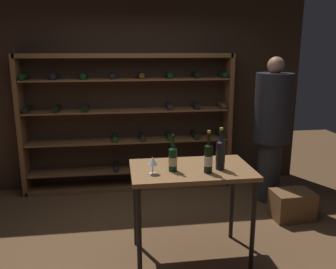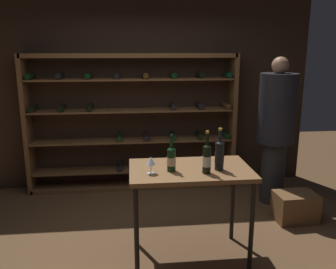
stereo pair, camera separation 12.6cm
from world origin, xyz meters
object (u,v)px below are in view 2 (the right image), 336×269
Objects in this scene: person_bystander_red_print at (276,125)px; wine_bottle_gold_foil at (219,155)px; wine_bottle_amber_reserve at (207,158)px; wine_glass_stemmed_center at (151,161)px; tasting_table at (190,178)px; wine_rack at (135,123)px; wine_bottle_red_label at (171,158)px; wine_crate at (295,207)px.

wine_bottle_gold_foil is at bearing 81.69° from person_bystander_red_print.
wine_bottle_amber_reserve is 0.50m from wine_glass_stemmed_center.
tasting_table is 2.88× the size of wine_bottle_gold_foil.
wine_glass_stemmed_center is (-0.63, -0.04, -0.03)m from wine_bottle_gold_foil.
wine_bottle_gold_foil is at bearing -69.35° from wine_rack.
wine_rack is at bearing 98.76° from wine_bottle_red_label.
tasting_table is 0.36m from wine_bottle_gold_foil.
wine_rack is 2.63× the size of tasting_table.
wine_bottle_amber_reserve is 2.46× the size of wine_glass_stemmed_center.
wine_crate is 1.42× the size of wine_bottle_red_label.
person_bystander_red_print is 4.95× the size of wine_bottle_amber_reserve.
person_bystander_red_print is 4.89× the size of wine_bottle_gold_foil.
person_bystander_red_print is 5.67× the size of wine_bottle_red_label.
wine_rack reaches higher than wine_bottle_red_label.
wine_bottle_gold_foil is at bearing -147.95° from wine_crate.
person_bystander_red_print reaches higher than wine_bottle_gold_foil.
wine_bottle_gold_foil is 0.15m from wine_bottle_amber_reserve.
wine_rack is 1.94m from person_bystander_red_print.
wine_bottle_red_label reaches higher than wine_glass_stemmed_center.
wine_bottle_amber_reserve is at bearing -73.43° from wine_rack.
wine_bottle_amber_reserve reaches higher than wine_glass_stemmed_center.
wine_bottle_gold_foil is 0.44m from wine_bottle_red_label.
wine_bottle_amber_reserve is (0.31, -0.09, 0.02)m from wine_bottle_red_label.
wine_rack is 8.79× the size of wine_bottle_red_label.
wine_glass_stemmed_center reaches higher than tasting_table.
wine_glass_stemmed_center is (-1.70, -1.32, -0.01)m from person_bystander_red_print.
tasting_table is 3.34× the size of wine_bottle_red_label.
wine_rack reaches higher than tasting_table.
wine_crate is (1.39, 0.64, -0.65)m from tasting_table.
wine_bottle_red_label reaches higher than wine_crate.
wine_bottle_gold_foil is at bearing -15.76° from tasting_table.
wine_crate is at bearing 31.78° from wine_bottle_amber_reserve.
wine_rack is 2.10m from wine_bottle_gold_foil.
tasting_table is (0.49, -1.89, -0.16)m from wine_rack.
wine_bottle_red_label is at bearing 164.07° from wine_bottle_amber_reserve.
wine_glass_stemmed_center is at bearing 69.40° from person_bystander_red_print.
wine_bottle_gold_foil is (-1.07, -1.28, 0.02)m from person_bystander_red_print.
wine_crate is at bearing 24.66° from tasting_table.
wine_crate is at bearing 128.21° from person_bystander_red_print.
person_bystander_red_print is at bearing -20.77° from wine_rack.
person_bystander_red_print is at bearing 37.85° from wine_glass_stemmed_center.
wine_bottle_amber_reserve is (-1.20, -1.35, 0.01)m from person_bystander_red_print.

